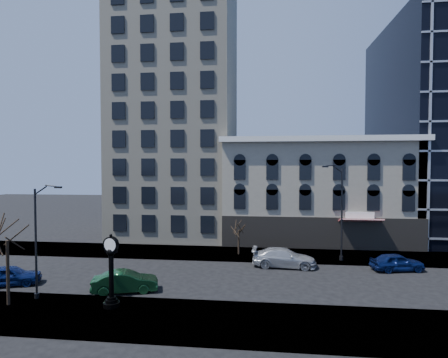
# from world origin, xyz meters

# --- Properties ---
(ground) EXTENTS (160.00, 160.00, 0.00)m
(ground) POSITION_xyz_m (0.00, 0.00, 0.00)
(ground) COLOR black
(ground) RESTS_ON ground
(sidewalk_far) EXTENTS (160.00, 6.00, 0.12)m
(sidewalk_far) POSITION_xyz_m (0.00, 8.00, 0.06)
(sidewalk_far) COLOR #9A998C
(sidewalk_far) RESTS_ON ground
(sidewalk_near) EXTENTS (160.00, 6.00, 0.12)m
(sidewalk_near) POSITION_xyz_m (0.00, -8.00, 0.06)
(sidewalk_near) COLOR #9A998C
(sidewalk_near) RESTS_ON ground
(cream_tower) EXTENTS (15.90, 15.40, 42.50)m
(cream_tower) POSITION_xyz_m (-6.11, 18.88, 19.32)
(cream_tower) COLOR beige
(cream_tower) RESTS_ON ground
(victorian_row) EXTENTS (22.60, 11.19, 12.50)m
(victorian_row) POSITION_xyz_m (12.00, 15.89, 6.00)
(victorian_row) COLOR gray
(victorian_row) RESTS_ON ground
(street_clock) EXTENTS (1.07, 1.07, 4.71)m
(street_clock) POSITION_xyz_m (-4.09, -6.79, 2.25)
(street_clock) COLOR black
(street_clock) RESTS_ON sidewalk_near
(street_lamp_near) EXTENTS (2.05, 0.56, 7.96)m
(street_lamp_near) POSITION_xyz_m (-9.22, -6.09, 6.12)
(street_lamp_near) COLOR black
(street_lamp_near) RESTS_ON sidewalk_near
(street_lamp_far) EXTENTS (2.27, 1.22, 9.38)m
(street_lamp_far) POSITION_xyz_m (12.50, 6.09, 7.20)
(street_lamp_far) COLOR black
(street_lamp_far) RESTS_ON sidewalk_far
(bare_tree_near) EXTENTS (3.96, 3.96, 6.80)m
(bare_tree_near) POSITION_xyz_m (-10.93, -7.24, 5.26)
(bare_tree_near) COLOR #302418
(bare_tree_near) RESTS_ON sidewalk_near
(bare_tree_far) EXTENTS (2.33, 2.33, 4.00)m
(bare_tree_far) POSITION_xyz_m (3.12, 7.62, 3.13)
(bare_tree_far) COLOR #302418
(bare_tree_far) RESTS_ON sidewalk_far
(car_near_a) EXTENTS (4.86, 3.26, 1.54)m
(car_near_a) POSITION_xyz_m (-13.81, -3.48, 0.77)
(car_near_a) COLOR #0C194C
(car_near_a) RESTS_ON ground
(car_near_b) EXTENTS (4.94, 2.94, 1.54)m
(car_near_b) POSITION_xyz_m (-4.36, -3.87, 0.77)
(car_near_b) COLOR #143F1E
(car_near_b) RESTS_ON ground
(car_far_a) EXTENTS (4.90, 2.54, 1.32)m
(car_far_a) POSITION_xyz_m (8.04, 4.30, 0.66)
(car_far_a) COLOR black
(car_far_a) RESTS_ON ground
(car_far_b) EXTENTS (5.88, 2.64, 1.67)m
(car_far_b) POSITION_xyz_m (7.52, 3.93, 0.84)
(car_far_b) COLOR #A5A8AD
(car_far_b) RESTS_ON ground
(car_far_c) EXTENTS (4.75, 2.61, 1.53)m
(car_far_c) POSITION_xyz_m (17.30, 3.80, 0.77)
(car_far_c) COLOR #0C194C
(car_far_c) RESTS_ON ground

